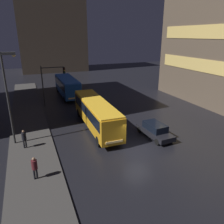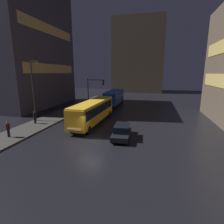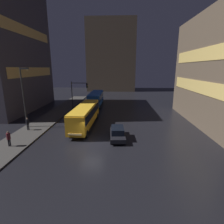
# 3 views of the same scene
# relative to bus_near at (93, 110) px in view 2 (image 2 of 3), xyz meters

# --- Properties ---
(ground_plane) EXTENTS (120.00, 120.00, 0.00)m
(ground_plane) POSITION_rel_bus_near_xyz_m (1.92, -6.36, -1.95)
(ground_plane) COLOR black
(sidewalk_left) EXTENTS (4.00, 48.00, 0.15)m
(sidewalk_left) POSITION_rel_bus_near_xyz_m (-7.08, 3.64, -1.87)
(sidewalk_left) COLOR #3D3A38
(sidewalk_left) RESTS_ON ground
(building_left_tower) EXTENTS (10.07, 20.01, 24.17)m
(building_left_tower) POSITION_rel_bus_near_xyz_m (-17.47, 10.59, 10.14)
(building_left_tower) COLOR #423D47
(building_left_tower) RESTS_ON ground
(building_far_backdrop) EXTENTS (18.07, 12.00, 25.83)m
(building_far_backdrop) POSITION_rel_bus_near_xyz_m (1.65, 46.16, 10.97)
(building_far_backdrop) COLOR brown
(building_far_backdrop) RESTS_ON ground
(bus_near) EXTENTS (2.66, 11.54, 3.15)m
(bus_near) POSITION_rel_bus_near_xyz_m (0.00, 0.00, 0.00)
(bus_near) COLOR orange
(bus_near) RESTS_ON ground
(bus_far) EXTENTS (2.68, 9.90, 3.16)m
(bus_far) POSITION_rel_bus_near_xyz_m (-0.38, 14.76, 0.00)
(bus_far) COLOR #194793
(bus_far) RESTS_ON ground
(car_taxi) EXTENTS (2.04, 4.68, 1.50)m
(car_taxi) POSITION_rel_bus_near_xyz_m (4.89, -4.50, -1.18)
(car_taxi) COLOR black
(car_taxi) RESTS_ON ground
(pedestrian_near) EXTENTS (0.50, 0.50, 1.76)m
(pedestrian_near) POSITION_rel_bus_near_xyz_m (-7.01, -7.53, -0.74)
(pedestrian_near) COLOR black
(pedestrian_near) RESTS_ON sidewalk_left
(pedestrian_mid) EXTENTS (0.52, 0.52, 1.77)m
(pedestrian_mid) POSITION_rel_bus_near_xyz_m (-7.62, -2.33, -0.74)
(pedestrian_mid) COLOR black
(pedestrian_mid) RESTS_ON sidewalk_left
(traffic_light_main) EXTENTS (3.39, 0.35, 5.95)m
(traffic_light_main) POSITION_rel_bus_near_xyz_m (-3.48, 10.21, 2.10)
(traffic_light_main) COLOR #2D2D2D
(traffic_light_main) RESTS_ON ground
(street_lamp_sidewalk) EXTENTS (1.25, 0.36, 8.53)m
(street_lamp_sidewalk) POSITION_rel_bus_near_xyz_m (-8.31, -0.94, 3.76)
(street_lamp_sidewalk) COLOR #2D2D2D
(street_lamp_sidewalk) RESTS_ON sidewalk_left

